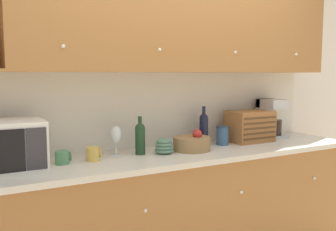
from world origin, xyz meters
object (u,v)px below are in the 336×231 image
object	(u,v)px
fruit_basket	(192,143)
bread_box	(250,126)
mug_blue_second	(93,154)
storage_canister	(223,135)
second_wine_bottle	(140,137)
wine_bottle	(204,128)
wine_glass	(116,135)
mug	(63,157)
coffee_maker	(271,118)
bowl_stack_on_counter	(164,146)

from	to	relation	value
fruit_basket	bread_box	distance (m)	0.67
mug_blue_second	storage_canister	xyz separation A→B (m)	(1.14, 0.05, 0.03)
mug_blue_second	storage_canister	size ratio (longest dim) A/B	0.63
second_wine_bottle	storage_canister	distance (m)	0.77
mug_blue_second	wine_bottle	xyz separation A→B (m)	(1.01, 0.13, 0.10)
storage_canister	wine_glass	bearing A→B (deg)	177.69
second_wine_bottle	storage_canister	size ratio (longest dim) A/B	1.80
wine_glass	storage_canister	distance (m)	0.95
mug	wine_glass	xyz separation A→B (m)	(0.41, 0.08, 0.11)
wine_bottle	storage_canister	distance (m)	0.17
mug	coffee_maker	xyz separation A→B (m)	(1.98, 0.13, 0.14)
mug_blue_second	coffee_maker	xyz separation A→B (m)	(1.77, 0.14, 0.14)
mug	bowl_stack_on_counter	bearing A→B (deg)	-2.51
wine_bottle	coffee_maker	bearing A→B (deg)	0.68
storage_canister	bread_box	xyz separation A→B (m)	(0.31, 0.01, 0.06)
fruit_basket	bowl_stack_on_counter	bearing A→B (deg)	-179.95
second_wine_bottle	storage_canister	bearing A→B (deg)	0.86
second_wine_bottle	mug	bearing A→B (deg)	-177.27
mug_blue_second	fruit_basket	bearing A→B (deg)	-1.47
mug_blue_second	bread_box	world-z (taller)	bread_box
fruit_basket	mug	bearing A→B (deg)	178.13
mug	bowl_stack_on_counter	distance (m)	0.75
bowl_stack_on_counter	wine_bottle	bearing A→B (deg)	18.48
wine_glass	second_wine_bottle	world-z (taller)	second_wine_bottle
storage_canister	fruit_basket	bearing A→B (deg)	-168.40
bread_box	coffee_maker	world-z (taller)	coffee_maker
mug	wine_glass	world-z (taller)	wine_glass
mug	storage_canister	world-z (taller)	storage_canister
fruit_basket	storage_canister	distance (m)	0.36
storage_canister	coffee_maker	world-z (taller)	coffee_maker
mug_blue_second	mug	bearing A→B (deg)	176.61
fruit_basket	wine_glass	bearing A→B (deg)	169.48
mug	second_wine_bottle	xyz separation A→B (m)	(0.58, 0.03, 0.09)
mug_blue_second	bread_box	xyz separation A→B (m)	(1.45, 0.06, 0.09)
bowl_stack_on_counter	coffee_maker	world-z (taller)	coffee_maker
storage_canister	coffee_maker	xyz separation A→B (m)	(0.63, 0.09, 0.10)
second_wine_bottle	coffee_maker	world-z (taller)	coffee_maker
wine_glass	storage_canister	bearing A→B (deg)	-2.31
wine_glass	wine_bottle	size ratio (longest dim) A/B	0.68
mug	storage_canister	distance (m)	1.35
mug	bowl_stack_on_counter	xyz separation A→B (m)	(0.75, -0.03, 0.01)
second_wine_bottle	wine_bottle	distance (m)	0.64
bowl_stack_on_counter	coffee_maker	distance (m)	1.25
mug_blue_second	bowl_stack_on_counter	xyz separation A→B (m)	(0.54, -0.02, 0.01)
fruit_basket	storage_canister	bearing A→B (deg)	11.60
second_wine_bottle	bread_box	distance (m)	1.08
coffee_maker	mug	bearing A→B (deg)	-176.23
wine_glass	fruit_basket	world-z (taller)	wine_glass
bread_box	fruit_basket	bearing A→B (deg)	-172.89
bowl_stack_on_counter	fruit_basket	world-z (taller)	fruit_basket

